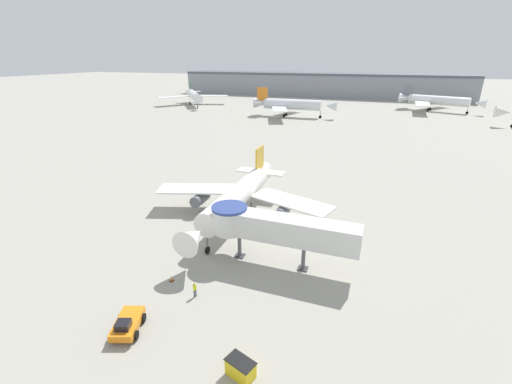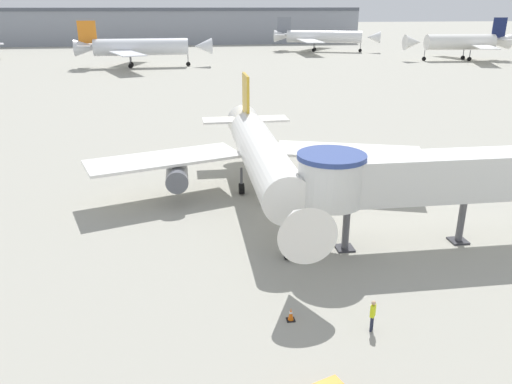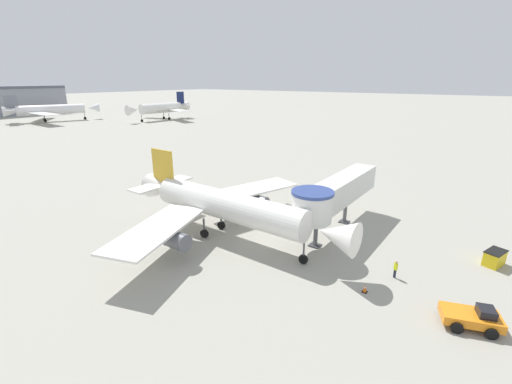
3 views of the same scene
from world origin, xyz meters
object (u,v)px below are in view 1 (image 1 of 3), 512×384
Objects in this scene: background_jet_green_tail at (194,95)px; background_jet_gray_tail at (436,100)px; jet_bridge at (272,227)px; traffic_cone_near_nose at (171,278)px; traffic_cone_starboard_wing at (311,228)px; service_container_yellow at (241,368)px; pushback_tug_orange at (127,324)px; ground_crew_marshaller at (195,289)px; background_jet_orange_tail at (291,104)px; main_airplane at (238,196)px.

background_jet_gray_tail is (107.63, 18.08, -0.06)m from background_jet_green_tail.
jet_bridge reaches higher than traffic_cone_near_nose.
service_container_yellow is at bearing -90.96° from traffic_cone_starboard_wing.
pushback_tug_orange reaches higher than traffic_cone_near_nose.
pushback_tug_orange is 2.56× the size of ground_crew_marshaller.
background_jet_green_tail is 109.14m from background_jet_gray_tail.
background_jet_orange_tail is (-23.56, 100.23, 0.15)m from jet_bridge.
traffic_cone_starboard_wing is 133.99m from background_jet_green_tail.
background_jet_gray_tail is at bearing -154.13° from ground_crew_marshaller.
main_airplane is at bearing 112.86° from service_container_yellow.
traffic_cone_near_nose is at bearing -173.79° from background_jet_orange_tail.
jet_bridge is at bearing 37.95° from traffic_cone_near_nose.
traffic_cone_near_nose is at bearing -93.88° from main_airplane.
background_jet_green_tail is at bearing 126.11° from traffic_cone_starboard_wing.
ground_crew_marshaller is 144.55m from background_jet_green_tail.
traffic_cone_near_nose is at bearing -175.50° from background_jet_gray_tail.
background_jet_gray_tail reaches higher than service_container_yellow.
traffic_cone_near_nose is 108.24m from background_jet_orange_tail.
main_airplane is 26.40m from service_container_yellow.
traffic_cone_starboard_wing is at bearing 89.04° from service_container_yellow.
background_jet_gray_tail is (28.71, 126.27, 4.29)m from traffic_cone_starboard_wing.
ground_crew_marshaller is 0.05× the size of background_jet_orange_tail.
background_jet_orange_tail is at bearing 99.68° from main_airplane.
main_airplane is at bearing 131.19° from jet_bridge.
background_jet_gray_tail is (40.37, 142.65, 4.28)m from traffic_cone_near_nose.
main_airplane reaches higher than service_container_yellow.
ground_crew_marshaller is (-8.05, -17.74, 0.62)m from traffic_cone_starboard_wing.
background_jet_gray_tail reaches higher than traffic_cone_near_nose.
main_airplane is 6.53× the size of pushback_tug_orange.
background_jet_orange_tail reaches higher than background_jet_green_tail.
pushback_tug_orange is at bearing -120.23° from jet_bridge.
background_jet_gray_tail is at bearing 77.39° from jet_bridge.
main_airplane is 10.96× the size of service_container_yellow.
background_jet_gray_tail is (39.98, 150.01, 3.86)m from pushback_tug_orange.
background_jet_gray_tail reaches higher than traffic_cone_starboard_wing.
main_airplane is at bearing -171.80° from background_jet_orange_tail.
background_jet_green_tail is 0.82× the size of background_jet_gray_tail.
service_container_yellow is 3.70× the size of traffic_cone_starboard_wing.
background_jet_green_tail is at bearing 118.37° from traffic_cone_near_nose.
ground_crew_marshaller is at bearing -97.21° from background_jet_green_tail.
jet_bridge is 0.51× the size of background_jet_orange_tail.
traffic_cone_starboard_wing is at bearing 74.02° from jet_bridge.
pushback_tug_orange is at bearing 175.62° from service_container_yellow.
main_airplane reaches higher than ground_crew_marshaller.
background_jet_green_tail is at bearing 97.31° from pushback_tug_orange.
background_jet_green_tail reaches higher than main_airplane.
background_jet_orange_tail reaches higher than traffic_cone_starboard_wing.
service_container_yellow is 3.63× the size of traffic_cone_near_nose.
main_airplane reaches higher than traffic_cone_near_nose.
service_container_yellow is at bearing 88.38° from ground_crew_marshaller.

